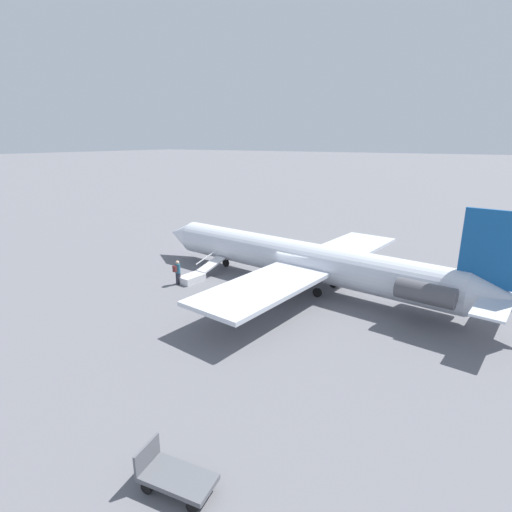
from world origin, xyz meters
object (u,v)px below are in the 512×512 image
Objects in this scene: boarding_stairs at (196,275)px; luggage_cart at (174,476)px; passenger at (177,271)px; airplane_main at (310,261)px.

luggage_cart is (-11.22, 14.20, 0.09)m from boarding_stairs.
passenger reaches higher than boarding_stairs.
airplane_main is at bearing -55.92° from passenger.
airplane_main is at bearing -62.46° from boarding_stairs.
luggage_cart is (-3.60, 17.16, -1.49)m from airplane_main.
airplane_main is 9.24m from passenger.
boarding_stairs is 18.10m from luggage_cart.
airplane_main reaches higher than luggage_cart.
airplane_main reaches higher than boarding_stairs.
passenger reaches higher than luggage_cart.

